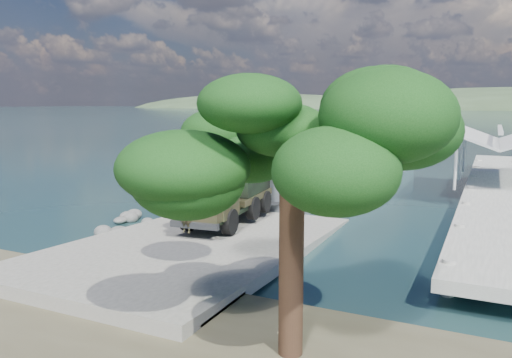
% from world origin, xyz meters
% --- Properties ---
extents(ground, '(1400.00, 1400.00, 0.00)m').
position_xyz_m(ground, '(0.00, 0.00, 0.00)').
color(ground, '#1C4343').
rests_on(ground, ground).
extents(boat_ramp, '(10.00, 18.00, 0.50)m').
position_xyz_m(boat_ramp, '(0.00, -1.00, 0.25)').
color(boat_ramp, slate).
rests_on(boat_ramp, ground).
extents(shoreline_rocks, '(3.20, 5.60, 0.90)m').
position_xyz_m(shoreline_rocks, '(-6.20, 0.50, 0.00)').
color(shoreline_rocks, '#4F4E4C').
rests_on(shoreline_rocks, ground).
extents(pier, '(6.40, 44.00, 6.10)m').
position_xyz_m(pier, '(13.00, 18.77, 1.60)').
color(pier, '#9B9991').
rests_on(pier, ground).
extents(landing_craft, '(11.20, 34.10, 9.97)m').
position_xyz_m(landing_craft, '(-0.74, 22.11, 0.82)').
color(landing_craft, '#4B5158').
rests_on(landing_craft, ground).
extents(military_truck, '(3.44, 8.62, 3.90)m').
position_xyz_m(military_truck, '(-0.61, 3.37, 2.44)').
color(military_truck, black).
rests_on(military_truck, boat_ramp).
extents(soldier, '(0.62, 0.44, 1.60)m').
position_xyz_m(soldier, '(-0.51, -1.35, 1.30)').
color(soldier, '#23301B').
rests_on(soldier, boat_ramp).
extents(overhang_tree, '(8.31, 7.65, 7.54)m').
position_xyz_m(overhang_tree, '(7.43, -8.75, 6.05)').
color(overhang_tree, '#352115').
rests_on(overhang_tree, ground).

